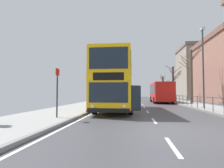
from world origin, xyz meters
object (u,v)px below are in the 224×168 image
street_lamp_far_side (203,61)px  bare_tree_far_00 (173,82)px  background_bus_far_lane (161,92)px  bare_tree_far_01 (163,87)px  double_decker_bus_main (116,83)px  background_building_00 (203,73)px  bare_tree_far_02 (191,75)px  bus_stop_sign_near (57,87)px

street_lamp_far_side → bare_tree_far_00: (0.45, 15.66, -1.09)m
background_bus_far_lane → bare_tree_far_01: size_ratio=1.66×
double_decker_bus_main → background_bus_far_lane: bearing=67.7°
street_lamp_far_side → background_building_00: 30.02m
background_building_00 → background_bus_far_lane: bearing=-125.0°
street_lamp_far_side → bare_tree_far_02: bearing=81.9°
street_lamp_far_side → background_building_00: bearing=71.1°
bare_tree_far_02 → background_building_00: (8.66, 21.08, 2.39)m
bus_stop_sign_near → street_lamp_far_side: street_lamp_far_side is taller
bus_stop_sign_near → bare_tree_far_00: size_ratio=0.42×
double_decker_bus_main → background_building_00: size_ratio=0.84×
background_bus_far_lane → background_building_00: background_building_00 is taller
background_bus_far_lane → double_decker_bus_main: bearing=-112.3°
double_decker_bus_main → street_lamp_far_side: 8.34m
bus_stop_sign_near → street_lamp_far_side: (10.40, 8.21, 2.62)m
background_bus_far_lane → bare_tree_far_02: bare_tree_far_02 is taller
bare_tree_far_00 → street_lamp_far_side: bearing=-91.6°
background_bus_far_lane → background_building_00: size_ratio=0.76×
street_lamp_far_side → bare_tree_far_00: 15.70m
bare_tree_far_00 → bare_tree_far_01: size_ratio=1.12×
background_bus_far_lane → street_lamp_far_side: street_lamp_far_side is taller
bus_stop_sign_near → background_building_00: 41.95m
bus_stop_sign_near → bare_tree_far_01: bearing=73.3°
bus_stop_sign_near → bare_tree_far_00: bare_tree_far_00 is taller
bare_tree_far_00 → background_building_00: (9.24, 12.70, 2.89)m
double_decker_bus_main → bare_tree_far_00: 19.65m
double_decker_bus_main → street_lamp_far_side: bearing=15.5°
double_decker_bus_main → street_lamp_far_side: size_ratio=1.41×
double_decker_bus_main → background_bus_far_lane: 14.49m
double_decker_bus_main → bare_tree_far_01: bare_tree_far_01 is taller
bus_stop_sign_near → bare_tree_far_00: bearing=65.6°
bus_stop_sign_near → bare_tree_far_01: 38.06m
bare_tree_far_01 → bare_tree_far_02: 20.99m
background_bus_far_lane → bare_tree_far_01: 17.29m
bare_tree_far_01 → background_building_00: bearing=0.7°
bus_stop_sign_near → bare_tree_far_01: size_ratio=0.47×
street_lamp_far_side → bare_tree_far_02: street_lamp_far_side is taller
bus_stop_sign_near → bare_tree_far_02: size_ratio=0.36×
double_decker_bus_main → street_lamp_far_side: street_lamp_far_side is taller
background_bus_far_lane → bare_tree_far_00: bearing=58.3°
street_lamp_far_side → bare_tree_far_02: 7.37m
bare_tree_far_02 → bus_stop_sign_near: bearing=-126.4°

